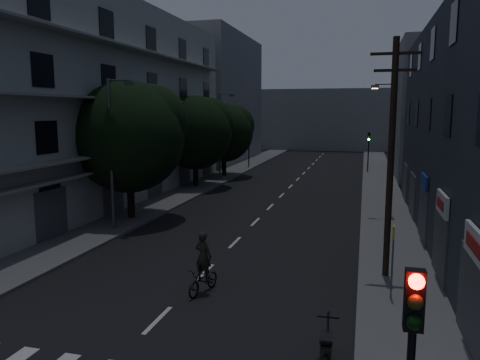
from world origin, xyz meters
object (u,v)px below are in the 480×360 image
at_px(traffic_signal_near, 412,347).
at_px(bus_stop_sign, 393,249).
at_px(cyclist, 203,272).
at_px(utility_pole, 391,154).
at_px(motorcycle, 326,351).

distance_m(traffic_signal_near, bus_stop_sign, 9.37).
height_order(traffic_signal_near, bus_stop_sign, traffic_signal_near).
relative_size(traffic_signal_near, bus_stop_sign, 1.62).
bearing_deg(cyclist, bus_stop_sign, 21.85).
xyz_separation_m(utility_pole, cyclist, (-6.37, -3.18, -4.10)).
relative_size(utility_pole, motorcycle, 4.46).
xyz_separation_m(traffic_signal_near, motorcycle, (-1.51, 4.40, -2.59)).
height_order(motorcycle, cyclist, cyclist).
bearing_deg(bus_stop_sign, cyclist, -172.21).
xyz_separation_m(utility_pole, bus_stop_sign, (0.09, -2.30, -2.98)).
xyz_separation_m(traffic_signal_near, cyclist, (-6.17, 8.40, -2.34)).
xyz_separation_m(traffic_signal_near, bus_stop_sign, (0.29, 9.28, -1.21)).
bearing_deg(traffic_signal_near, motorcycle, 108.88).
distance_m(traffic_signal_near, cyclist, 10.68).
distance_m(bus_stop_sign, motorcycle, 5.38).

